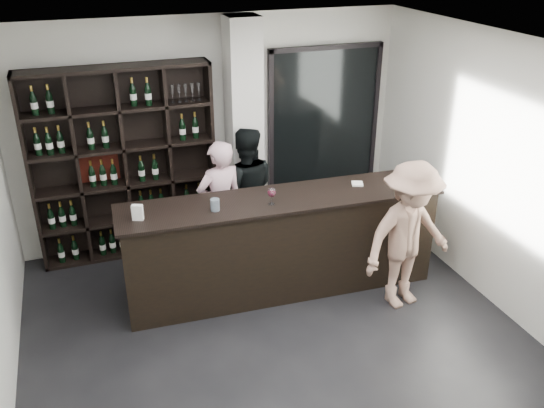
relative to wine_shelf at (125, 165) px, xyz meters
name	(u,v)px	position (x,y,z in m)	size (l,w,h in m)	color
floor	(286,355)	(1.15, -2.57, -1.20)	(5.00, 5.50, 0.01)	black
wine_shelf	(125,165)	(0.00, 0.00, 0.00)	(2.20, 0.35, 2.40)	black
structural_column	(244,135)	(1.50, -0.10, 0.25)	(0.40, 0.40, 2.90)	silver
glass_panel	(324,124)	(2.70, 0.12, 0.20)	(1.60, 0.08, 2.10)	black
tasting_counter	(281,245)	(1.50, -1.47, -0.61)	(3.56, 0.73, 1.17)	black
taster_pink	(220,206)	(1.00, -0.72, -0.39)	(0.59, 0.39, 1.63)	beige
taster_black	(245,191)	(1.40, -0.41, -0.38)	(0.80, 0.62, 1.65)	black
customer	(409,236)	(2.69, -2.17, -0.36)	(1.09, 0.63, 1.69)	tan
wine_glass	(272,195)	(1.34, -1.59, 0.08)	(0.09, 0.09, 0.22)	white
spit_cup	(215,205)	(0.74, -1.53, 0.04)	(0.10, 0.10, 0.13)	#ABC0D2
napkin_stack	(357,184)	(2.43, -1.42, -0.02)	(0.12, 0.12, 0.02)	white
card_stand	(138,212)	(-0.03, -1.48, 0.05)	(0.11, 0.05, 0.16)	white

